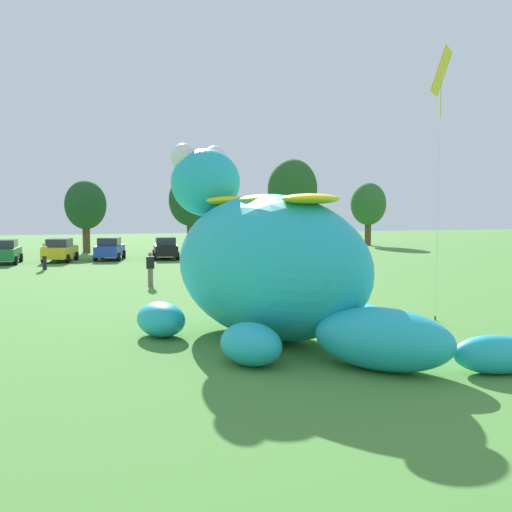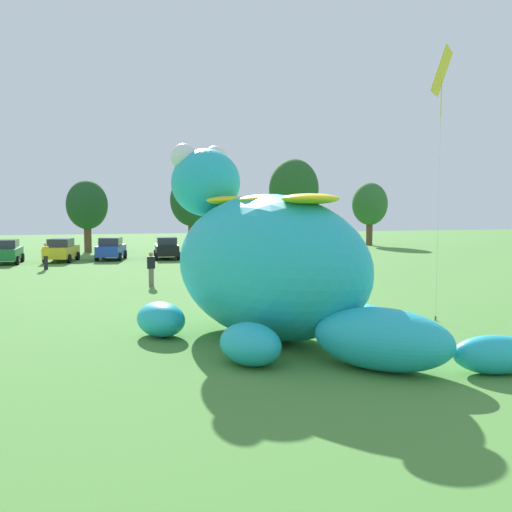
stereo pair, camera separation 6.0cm
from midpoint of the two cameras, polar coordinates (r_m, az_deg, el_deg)
The scene contains 15 objects.
ground_plane at distance 16.56m, azimuth 3.89°, elevation -8.64°, with size 160.00×160.00×0.00m, color #4C8438.
giant_inflatable_creature at distance 16.75m, azimuth 0.98°, elevation -0.84°, with size 8.91×10.48×6.02m.
car_green at distance 44.30m, azimuth -23.91°, elevation 0.40°, with size 2.06×4.16×1.72m.
car_yellow at distance 44.55m, azimuth -19.11°, elevation 0.56°, with size 2.60×4.38×1.72m.
car_blue at distance 45.20m, azimuth -14.50°, elevation 0.72°, with size 2.59×4.37×1.72m.
car_black at distance 45.13m, azimuth -9.11°, elevation 0.80°, with size 2.21×4.23×1.72m.
car_white at distance 45.79m, azimuth -4.71°, elevation 0.90°, with size 2.25×4.25×1.72m.
tree_mid_left at distance 53.60m, azimuth -16.77°, elevation 4.89°, with size 3.67×3.67×6.52m.
tree_centre_left at distance 53.78m, azimuth -6.62°, elevation 5.54°, with size 4.06×4.06×7.21m.
tree_centre at distance 58.81m, azimuth 3.64°, elevation 6.67°, with size 5.12×5.12×9.08m.
tree_centre_right at distance 63.26m, azimuth 11.18°, elevation 5.11°, with size 3.85×3.85×6.84m.
spectator_near_inflatable at distance 38.87m, azimuth -20.52°, elevation -0.04°, with size 0.38×0.26×1.71m.
spectator_mid_field at distance 38.14m, azimuth -2.20°, elevation 0.16°, with size 0.38×0.26×1.71m.
spectator_by_cars at distance 29.00m, azimuth -10.62°, elevation -1.30°, with size 0.38×0.26×1.71m.
tethered_flying_kite at distance 20.80m, azimuth 18.03°, elevation 16.79°, with size 1.13×1.13×9.13m.
Camera 1 is at (-5.80, -15.05, 3.78)m, focal length 39.85 mm.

